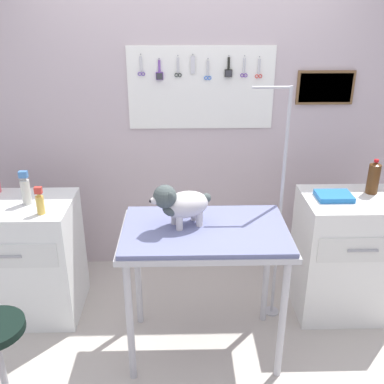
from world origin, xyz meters
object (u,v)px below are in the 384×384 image
counter_left (22,259)px  soda_bottle (374,178)px  cabinet_right (345,255)px  spray_bottle_tall (40,203)px  grooming_table (205,242)px  dog (180,204)px  grooming_arm (278,219)px

counter_left → soda_bottle: bearing=1.4°
cabinet_right → spray_bottle_tall: bearing=-176.5°
grooming_table → cabinet_right: 1.18m
grooming_table → soda_bottle: size_ratio=4.10×
grooming_table → soda_bottle: 1.32m
dog → spray_bottle_tall: (-0.91, 0.24, -0.09)m
spray_bottle_tall → cabinet_right: bearing=3.5°
grooming_table → spray_bottle_tall: size_ratio=5.45×
grooming_table → dog: 0.29m
dog → spray_bottle_tall: 0.95m
dog → cabinet_right: 1.40m
grooming_table → counter_left: size_ratio=1.15×
grooming_arm → cabinet_right: size_ratio=1.85×
grooming_arm → cabinet_right: grooming_arm is taller
grooming_table → cabinet_right: cabinet_right is taller
counter_left → spray_bottle_tall: spray_bottle_tall is taller
soda_bottle → grooming_arm: bearing=-167.8°
grooming_table → grooming_arm: 0.63m
grooming_arm → spray_bottle_tall: bearing=-177.3°
grooming_table → spray_bottle_tall: spray_bottle_tall is taller
grooming_table → soda_bottle: soda_bottle is taller
dog → spray_bottle_tall: dog is taller
cabinet_right → grooming_table: bearing=-159.3°
counter_left → soda_bottle: soda_bottle is taller
counter_left → cabinet_right: bearing=-0.8°
grooming_table → cabinet_right: bearing=20.7°
grooming_arm → cabinet_right: 0.63m
grooming_table → dog: bearing=168.5°
counter_left → soda_bottle: size_ratio=3.55×
grooming_arm → dog: bearing=-155.2°
grooming_table → counter_left: (-1.31, 0.43, -0.37)m
cabinet_right → spray_bottle_tall: size_ratio=4.87×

